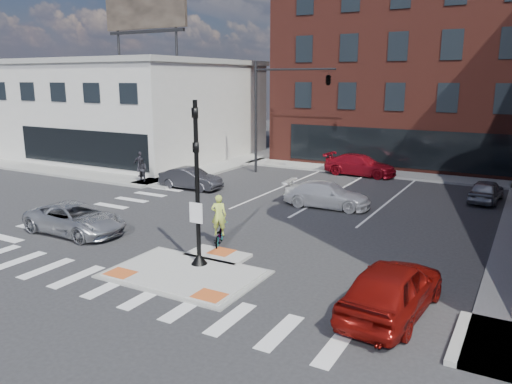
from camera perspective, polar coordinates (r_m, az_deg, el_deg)
The scene contains 18 objects.
ground at distance 18.51m, azimuth -7.22°, elevation -8.87°, with size 120.00×120.00×0.00m, color #28282B.
refuge_island at distance 18.30m, azimuth -7.71°, elevation -8.98°, with size 5.40×4.65×0.13m.
sidewalk_nw at distance 40.29m, azimuth -13.54°, elevation 2.90°, with size 23.50×20.50×0.15m.
sidewalk_n at distance 37.10m, azimuth 17.41°, elevation 1.83°, with size 26.00×3.00×0.15m, color gray.
building_nw at distance 46.79m, azimuth -14.64°, elevation 9.32°, with size 20.40×16.40×14.40m.
building_n at distance 46.32m, azimuth 20.78°, elevation 13.31°, with size 24.40×18.40×15.50m.
building_far_left at distance 67.31m, azimuth 17.33°, elevation 10.79°, with size 10.00×12.00×10.00m, color slate.
signal_pole at distance 18.08m, azimuth -6.69°, elevation -1.53°, with size 0.60×0.60×5.98m.
mast_arm_signal at distance 34.62m, azimuth 5.92°, elevation 11.82°, with size 6.10×2.24×8.00m.
silver_suv at distance 23.76m, azimuth -19.94°, elevation -2.90°, with size 2.26×4.89×1.36m, color #ADAFB4.
red_sedan at distance 15.38m, azimuth 15.32°, elevation -10.53°, with size 1.98×4.92×1.68m, color maroon.
white_pickup at distance 27.15m, azimuth 8.11°, elevation -0.32°, with size 1.90×4.68×1.36m, color white.
bg_car_dark at distance 31.57m, azimuth -7.48°, elevation 1.54°, with size 1.41×4.06×1.34m, color #292A2F.
bg_car_silver at distance 30.89m, azimuth 24.81°, elevation 0.13°, with size 1.50×3.73×1.27m, color #A1A3A8.
bg_car_red at distance 36.48m, azimuth 11.82°, elevation 3.03°, with size 2.08×5.13×1.49m, color maroon.
cyclist at distance 20.81m, azimuth -4.25°, elevation -4.18°, with size 1.26×1.81×2.17m.
pedestrian_a at distance 33.64m, azimuth -12.92°, elevation 2.51°, with size 0.77×0.60×1.59m, color black.
pedestrian_b at distance 35.40m, azimuth -13.04°, elevation 3.14°, with size 1.03×0.43×1.75m, color #37323D.
Camera 1 is at (10.36, -13.73, 6.84)m, focal length 35.00 mm.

